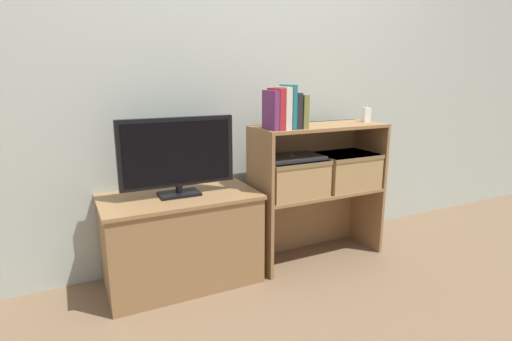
% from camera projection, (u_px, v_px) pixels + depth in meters
% --- Properties ---
extents(ground_plane, '(16.00, 16.00, 0.00)m').
position_uv_depth(ground_plane, '(269.00, 281.00, 2.31)').
color(ground_plane, brown).
extents(wall_back, '(10.00, 0.05, 2.40)m').
position_uv_depth(wall_back, '(234.00, 69.00, 2.45)').
color(wall_back, '#B2BCB2').
rests_on(wall_back, ground_plane).
extents(tv_stand, '(0.85, 0.46, 0.52)m').
position_uv_depth(tv_stand, '(181.00, 239.00, 2.26)').
color(tv_stand, olive).
rests_on(tv_stand, ground_plane).
extents(tv, '(0.63, 0.14, 0.43)m').
position_uv_depth(tv, '(178.00, 154.00, 2.14)').
color(tv, black).
rests_on(tv, tv_stand).
extents(bookshelf_lower_tier, '(0.85, 0.33, 0.45)m').
position_uv_depth(bookshelf_lower_tier, '(311.00, 211.00, 2.63)').
color(bookshelf_lower_tier, olive).
rests_on(bookshelf_lower_tier, ground_plane).
extents(bookshelf_upper_tier, '(0.85, 0.33, 0.42)m').
position_uv_depth(bookshelf_upper_tier, '(313.00, 147.00, 2.53)').
color(bookshelf_upper_tier, olive).
rests_on(bookshelf_upper_tier, bookshelf_lower_tier).
extents(book_plum, '(0.03, 0.15, 0.22)m').
position_uv_depth(book_plum, '(271.00, 110.00, 2.20)').
color(book_plum, '#6B2D66').
rests_on(book_plum, bookshelf_upper_tier).
extents(book_crimson, '(0.04, 0.16, 0.23)m').
position_uv_depth(book_crimson, '(276.00, 109.00, 2.22)').
color(book_crimson, '#B22328').
rests_on(book_crimson, bookshelf_upper_tier).
extents(book_ivory, '(0.04, 0.15, 0.23)m').
position_uv_depth(book_ivory, '(283.00, 108.00, 2.24)').
color(book_ivory, silver).
rests_on(book_ivory, bookshelf_upper_tier).
extents(book_teal, '(0.03, 0.16, 0.25)m').
position_uv_depth(book_teal, '(288.00, 107.00, 2.25)').
color(book_teal, '#1E7075').
rests_on(book_teal, bookshelf_upper_tier).
extents(book_charcoal, '(0.03, 0.14, 0.20)m').
position_uv_depth(book_charcoal, '(294.00, 111.00, 2.27)').
color(book_charcoal, '#232328').
rests_on(book_charcoal, bookshelf_upper_tier).
extents(book_olive, '(0.03, 0.14, 0.19)m').
position_uv_depth(book_olive, '(300.00, 111.00, 2.29)').
color(book_olive, olive).
rests_on(book_olive, bookshelf_upper_tier).
extents(baby_monitor, '(0.05, 0.04, 0.12)m').
position_uv_depth(baby_monitor, '(366.00, 115.00, 2.59)').
color(baby_monitor, white).
rests_on(baby_monitor, bookshelf_upper_tier).
extents(storage_basket_left, '(0.38, 0.30, 0.22)m').
position_uv_depth(storage_basket_left, '(292.00, 175.00, 2.42)').
color(storage_basket_left, tan).
rests_on(storage_basket_left, bookshelf_lower_tier).
extents(storage_basket_right, '(0.38, 0.30, 0.22)m').
position_uv_depth(storage_basket_right, '(345.00, 169.00, 2.59)').
color(storage_basket_right, tan).
rests_on(storage_basket_right, bookshelf_lower_tier).
extents(laptop, '(0.36, 0.23, 0.02)m').
position_uv_depth(laptop, '(292.00, 157.00, 2.39)').
color(laptop, '#2D2D33').
rests_on(laptop, storage_basket_left).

